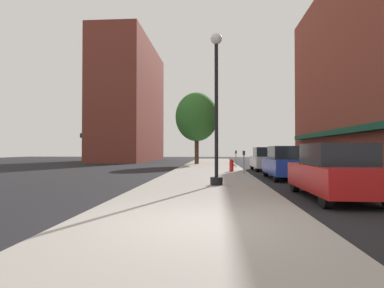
# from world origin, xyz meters

# --- Properties ---
(ground_plane) EXTENTS (90.00, 90.00, 0.00)m
(ground_plane) POSITION_xyz_m (4.00, 18.00, 0.00)
(ground_plane) COLOR black
(sidewalk_slab) EXTENTS (4.80, 50.00, 0.12)m
(sidewalk_slab) POSITION_xyz_m (0.00, 19.00, 0.06)
(sidewalk_slab) COLOR gray
(sidewalk_slab) RESTS_ON ground
(building_far_background) EXTENTS (6.80, 18.00, 15.62)m
(building_far_background) POSITION_xyz_m (-11.01, 37.00, 7.79)
(building_far_background) COLOR brown
(building_far_background) RESTS_ON ground
(lamppost) EXTENTS (0.48, 0.48, 5.90)m
(lamppost) POSITION_xyz_m (0.48, 6.55, 3.20)
(lamppost) COLOR black
(lamppost) RESTS_ON sidewalk_slab
(fire_hydrant) EXTENTS (0.33, 0.26, 0.79)m
(fire_hydrant) POSITION_xyz_m (1.45, 14.51, 0.52)
(fire_hydrant) COLOR red
(fire_hydrant) RESTS_ON sidewalk_slab
(parking_meter_near) EXTENTS (0.14, 0.09, 1.31)m
(parking_meter_near) POSITION_xyz_m (2.05, 12.53, 0.95)
(parking_meter_near) COLOR slate
(parking_meter_near) RESTS_ON sidewalk_slab
(parking_meter_far) EXTENTS (0.14, 0.09, 1.31)m
(parking_meter_far) POSITION_xyz_m (2.05, 19.73, 0.95)
(parking_meter_far) COLOR slate
(parking_meter_far) RESTS_ON sidewalk_slab
(tree_near) EXTENTS (4.12, 4.12, 6.94)m
(tree_near) POSITION_xyz_m (-1.38, 25.35, 4.67)
(tree_near) COLOR #422D1E
(tree_near) RESTS_ON sidewalk_slab
(car_red) EXTENTS (1.80, 4.30, 1.66)m
(car_red) POSITION_xyz_m (4.00, 3.96, 0.81)
(car_red) COLOR black
(car_red) RESTS_ON ground
(car_blue) EXTENTS (1.80, 4.30, 1.66)m
(car_blue) POSITION_xyz_m (4.00, 10.60, 0.81)
(car_blue) COLOR black
(car_blue) RESTS_ON ground
(car_silver) EXTENTS (1.80, 4.30, 1.66)m
(car_silver) POSITION_xyz_m (4.00, 17.33, 0.81)
(car_silver) COLOR black
(car_silver) RESTS_ON ground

